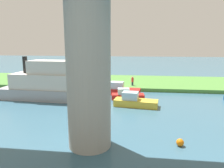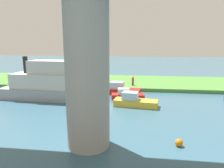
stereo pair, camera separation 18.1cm
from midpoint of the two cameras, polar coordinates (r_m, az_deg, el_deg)
name	(u,v)px [view 1 (the left image)]	position (r m, az deg, el deg)	size (l,w,h in m)	color
ground_plane	(112,91)	(30.07, -0.17, -1.90)	(160.00, 160.00, 0.00)	#386075
grassy_bank	(116,82)	(35.85, 1.05, 0.62)	(80.00, 12.00, 0.50)	#4C8438
bridge_pylon	(89,71)	(13.29, -6.77, 3.52)	(2.79, 2.79, 10.03)	#9E998E
person_on_bank	(133,81)	(31.44, 5.42, 0.85)	(0.51, 0.51, 1.39)	#2D334C
mooring_post	(88,81)	(32.45, -6.65, 0.84)	(0.20, 0.20, 1.06)	brown
pontoon_yellow	(44,83)	(26.90, -18.03, 0.16)	(10.24, 3.82, 5.16)	#99999E
skiff_small	(120,90)	(28.18, 2.12, -1.57)	(5.07, 2.20, 1.64)	red
houseboat_blue	(134,101)	(22.94, 5.90, -4.65)	(4.84, 2.29, 1.55)	gold
motorboat_white	(127,95)	(25.80, 3.81, -3.04)	(4.08, 1.82, 1.32)	red
marker_buoy	(180,142)	(15.14, 17.64, -14.87)	(0.50, 0.50, 0.50)	orange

